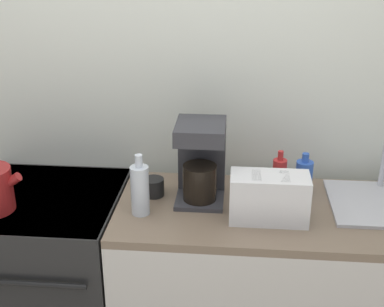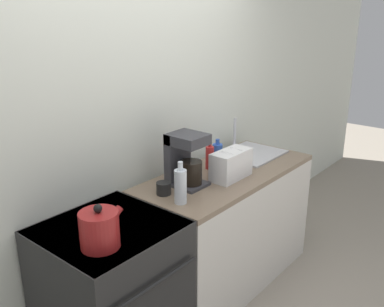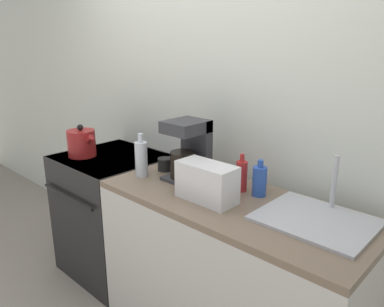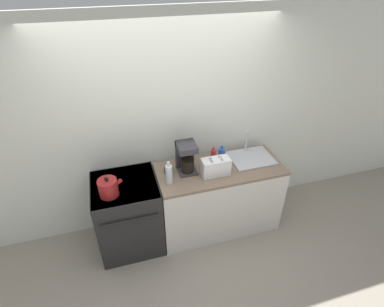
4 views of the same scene
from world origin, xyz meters
TOP-DOWN VIEW (x-y plane):
  - wall_back at (0.00, 0.73)m, footprint 8.00×0.05m
  - stove at (-0.58, 0.34)m, footprint 0.71×0.71m
  - counter_block at (0.53, 0.32)m, footprint 1.48×0.64m
  - kettle at (-0.73, 0.20)m, footprint 0.25×0.20m
  - toaster at (0.43, 0.23)m, footprint 0.32×0.15m
  - coffee_maker at (0.14, 0.40)m, footprint 0.21×0.24m
  - sink_tray at (0.96, 0.40)m, footprint 0.51×0.42m
  - bottle_red at (0.49, 0.46)m, footprint 0.06×0.06m
  - bottle_blue at (0.60, 0.47)m, footprint 0.08×0.08m
  - bottle_clear at (-0.10, 0.23)m, footprint 0.08×0.08m
  - cup_black at (-0.07, 0.40)m, footprint 0.09×0.09m

SIDE VIEW (x-z plane):
  - counter_block at x=0.53m, z-range 0.00..0.91m
  - stove at x=-0.58m, z-range 0.01..0.93m
  - sink_tray at x=0.96m, z-range 0.79..1.07m
  - cup_black at x=-0.07m, z-range 0.91..0.99m
  - bottle_blue at x=0.60m, z-range 0.90..1.10m
  - bottle_red at x=0.49m, z-range 0.90..1.11m
  - kettle at x=-0.73m, z-range 0.89..1.13m
  - toaster at x=0.43m, z-range 0.91..1.11m
  - bottle_clear at x=-0.10m, z-range 0.89..1.16m
  - coffee_maker at x=0.14m, z-range 0.92..1.28m
  - wall_back at x=0.00m, z-range 0.00..2.60m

